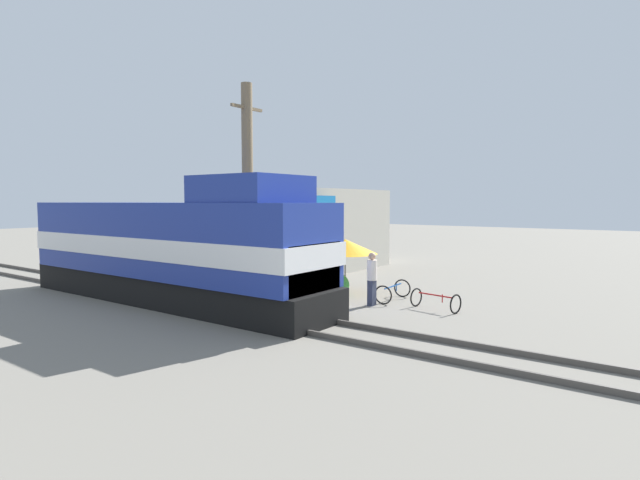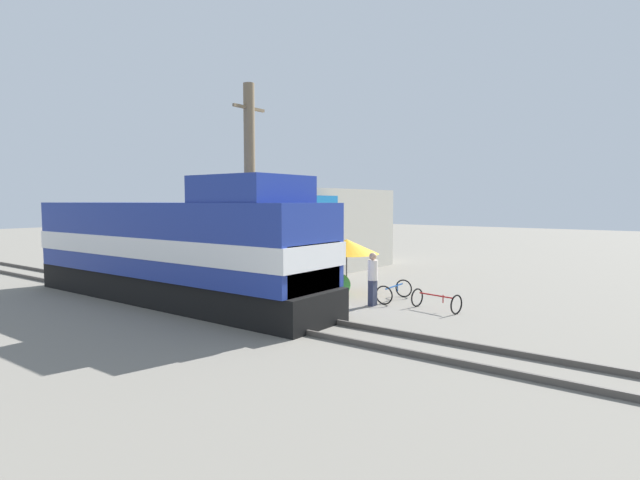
% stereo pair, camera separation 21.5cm
% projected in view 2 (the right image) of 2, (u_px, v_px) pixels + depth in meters
% --- Properties ---
extents(ground_plane, '(120.00, 120.00, 0.00)m').
position_uv_depth(ground_plane, '(218.00, 310.00, 16.52)').
color(ground_plane, slate).
extents(rail_near, '(0.08, 39.69, 0.15)m').
position_uv_depth(rail_near, '(201.00, 311.00, 15.94)').
color(rail_near, '#4C4742').
rests_on(rail_near, ground_plane).
extents(rail_far, '(0.08, 39.69, 0.15)m').
position_uv_depth(rail_far, '(234.00, 304.00, 17.09)').
color(rail_far, '#4C4742').
rests_on(rail_far, ground_plane).
extents(locomotive, '(2.88, 13.63, 4.36)m').
position_uv_depth(locomotive, '(176.00, 249.00, 17.63)').
color(locomotive, black).
rests_on(locomotive, ground_plane).
extents(utility_pole, '(1.80, 0.47, 8.57)m').
position_uv_depth(utility_pole, '(250.00, 184.00, 21.35)').
color(utility_pole, '#726047').
rests_on(utility_pole, ground_plane).
extents(vendor_umbrella, '(2.49, 2.49, 2.14)m').
position_uv_depth(vendor_umbrella, '(347.00, 247.00, 19.17)').
color(vendor_umbrella, '#4C4C4C').
rests_on(vendor_umbrella, ground_plane).
extents(billboard_sign, '(1.71, 0.12, 3.84)m').
position_uv_depth(billboard_sign, '(326.00, 218.00, 21.87)').
color(billboard_sign, '#595959').
rests_on(billboard_sign, ground_plane).
extents(shrub_cluster, '(0.87, 0.87, 0.87)m').
position_uv_depth(shrub_cluster, '(339.00, 285.00, 18.84)').
color(shrub_cluster, '#388C38').
rests_on(shrub_cluster, ground_plane).
extents(person_bystander, '(0.34, 0.34, 1.84)m').
position_uv_depth(person_bystander, '(373.00, 277.00, 17.09)').
color(person_bystander, '#2D3347').
rests_on(person_bystander, ground_plane).
extents(bicycle, '(1.71, 0.75, 0.67)m').
position_uv_depth(bicycle, '(394.00, 291.00, 18.00)').
color(bicycle, black).
rests_on(bicycle, ground_plane).
extents(bicycle_spare, '(0.95, 1.69, 0.64)m').
position_uv_depth(bicycle_spare, '(436.00, 301.00, 16.39)').
color(bicycle_spare, black).
rests_on(bicycle_spare, ground_plane).
extents(building_block_distant, '(8.31, 4.15, 4.21)m').
position_uv_depth(building_block_distant, '(320.00, 230.00, 26.14)').
color(building_block_distant, '#B7B2A3').
rests_on(building_block_distant, ground_plane).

